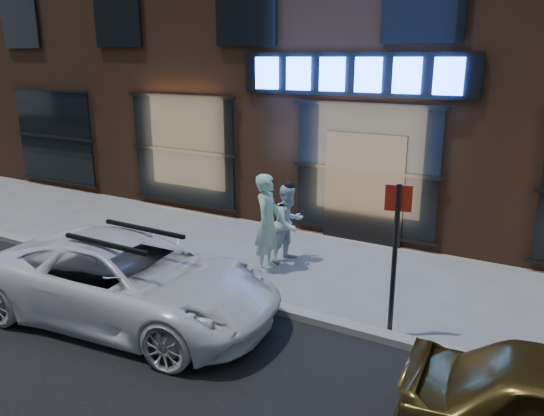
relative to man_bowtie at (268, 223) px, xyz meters
The scene contains 7 objects.
ground 2.01m from the man_bowtie, 56.45° to the right, with size 90.00×90.00×0.00m, color slate.
curb 1.98m from the man_bowtie, 56.45° to the right, with size 60.00×0.25×0.12m, color gray.
storefront_building 7.81m from the man_bowtie, 81.44° to the left, with size 30.20×8.28×10.30m.
man_bowtie is the anchor object (origin of this frame).
man_cap 0.64m from the man_bowtie, 78.36° to the left, with size 0.76×0.59×1.56m, color silver.
white_suv 2.95m from the man_bowtie, 106.14° to the right, with size 2.19×4.74×1.32m, color white.
sign_post 3.16m from the man_bowtie, 24.49° to the right, with size 0.36×0.12×2.30m.
Camera 1 is at (3.87, -6.74, 3.95)m, focal length 35.00 mm.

